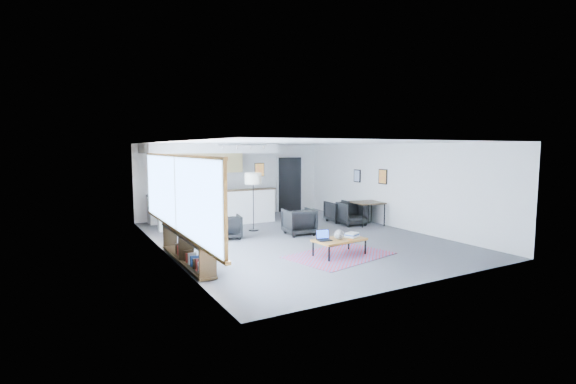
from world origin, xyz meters
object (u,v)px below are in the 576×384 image
ceramic_pot (339,235)px  book_stack (352,235)px  laptop (323,237)px  floor_lamp (253,181)px  dining_table (367,204)px  microwave (217,187)px  armchair_left (228,226)px  armchair_right (299,220)px  dining_chair_near (352,214)px  coffee_table (340,240)px  dining_chair_far (339,212)px

ceramic_pot → book_stack: size_ratio=0.55×
laptop → floor_lamp: (-0.12, 3.55, 1.04)m
floor_lamp → ceramic_pot: bearing=-83.1°
dining_table → microwave: microwave is taller
book_stack → dining_table: 3.80m
armchair_left → armchair_right: armchair_right is taller
ceramic_pot → dining_table: dining_table is taller
laptop → armchair_left: (-1.18, 2.90, -0.10)m
floor_lamp → dining_chair_near: 3.42m
laptop → dining_table: size_ratio=0.36×
armchair_right → dining_chair_near: 2.29m
book_stack → armchair_left: size_ratio=0.58×
armchair_left → dining_chair_near: bearing=-170.2°
coffee_table → armchair_left: armchair_left is taller
book_stack → dining_chair_far: bearing=58.0°
dining_chair_far → dining_chair_near: bearing=95.2°
armchair_right → dining_chair_far: size_ratio=1.24×
dining_chair_far → microwave: bearing=-35.7°
coffee_table → dining_chair_near: bearing=41.9°
armchair_left → microwave: microwave is taller
ceramic_pot → laptop: bearing=156.4°
laptop → armchair_right: armchair_right is taller
armchair_left → armchair_right: (1.95, -0.52, 0.06)m
coffee_table → ceramic_pot: (-0.06, -0.06, 0.14)m
book_stack → coffee_table: bearing=-174.2°
dining_table → microwave: bearing=136.4°
laptop → dining_chair_far: bearing=61.4°
book_stack → dining_chair_far: dining_chair_far is taller
laptop → dining_chair_near: size_ratio=0.52×
laptop → armchair_left: size_ratio=0.51×
coffee_table → dining_chair_far: bearing=48.2°
coffee_table → dining_table: bearing=35.5°
book_stack → microwave: (-1.05, 6.24, 0.67)m
ceramic_pot → microwave: (-0.62, 6.34, 0.61)m
armchair_left → microwave: bearing=-94.4°
floor_lamp → dining_chair_far: bearing=-0.5°
coffee_table → dining_chair_near: size_ratio=1.80×
armchair_right → dining_chair_far: armchair_right is taller
armchair_right → dining_chair_near: size_ratio=1.18×
dining_table → dining_chair_far: dining_table is taller
dining_chair_far → book_stack: bearing=61.4°
microwave → armchair_right: bearing=-73.5°
armchair_right → microwave: microwave is taller
book_stack → armchair_left: bearing=123.5°
laptop → floor_lamp: size_ratio=0.21×
laptop → armchair_right: size_ratio=0.44×
book_stack → dining_chair_near: bearing=51.8°
laptop → armchair_right: (0.77, 2.38, -0.05)m
ceramic_pot → dining_chair_near: (2.69, 2.97, -0.15)m
armchair_right → microwave: (-1.06, 3.82, 0.70)m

